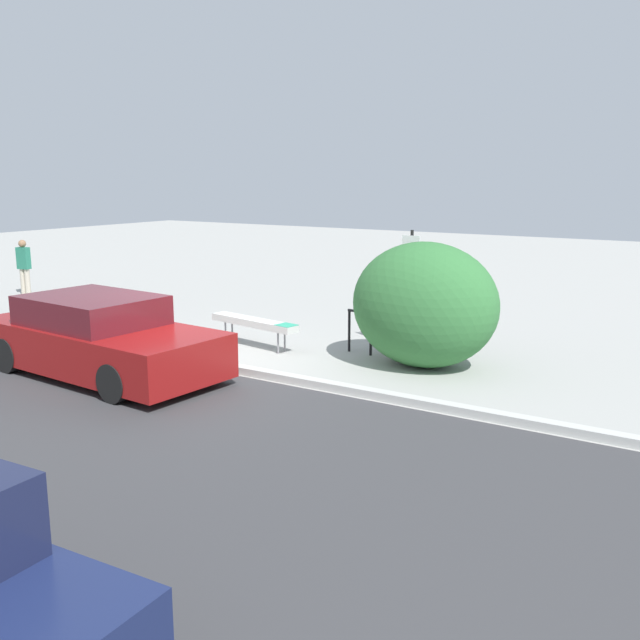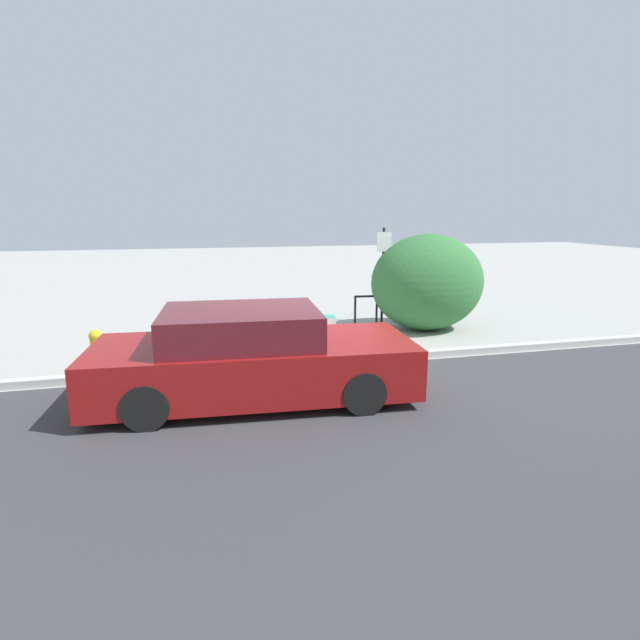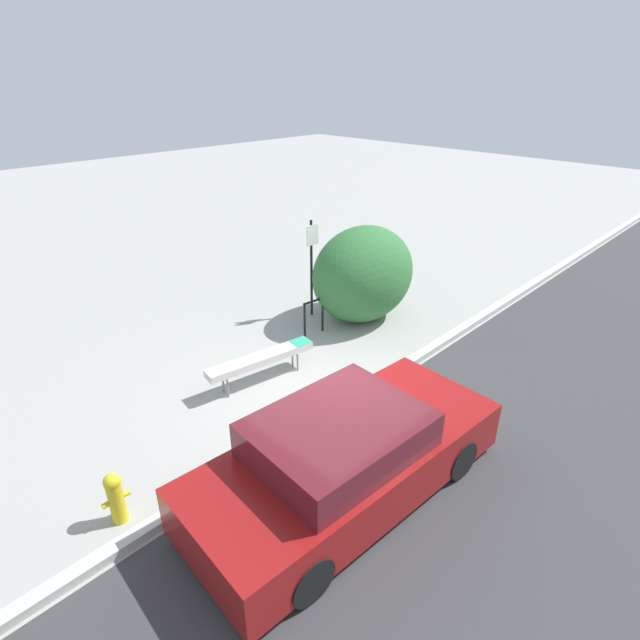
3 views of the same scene
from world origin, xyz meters
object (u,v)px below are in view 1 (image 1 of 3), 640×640
object	(u,v)px
bike_rack	(360,327)
parked_car_near	(99,338)
pedestrian	(24,266)
bench	(254,323)
fire_hydrant	(88,318)
sign_post	(411,279)

from	to	relation	value
bike_rack	parked_car_near	world-z (taller)	parked_car_near
parked_car_near	pedestrian	bearing A→B (deg)	155.35
bench	fire_hydrant	world-z (taller)	fire_hydrant
sign_post	parked_car_near	size ratio (longest dim) A/B	0.50
sign_post	fire_hydrant	size ratio (longest dim) A/B	3.01
bench	pedestrian	distance (m)	9.35
bike_rack	pedestrian	bearing A→B (deg)	175.77
fire_hydrant	parked_car_near	bearing A→B (deg)	-36.30
bench	parked_car_near	world-z (taller)	parked_car_near
bike_rack	parked_car_near	size ratio (longest dim) A/B	0.18
sign_post	bench	bearing A→B (deg)	-152.74
sign_post	fire_hydrant	distance (m)	6.66
sign_post	pedestrian	size ratio (longest dim) A/B	1.49
bike_rack	pedestrian	xyz separation A→B (m)	(-11.22, 0.83, 0.32)
fire_hydrant	bike_rack	bearing A→B (deg)	19.00
pedestrian	sign_post	bearing A→B (deg)	167.98
bike_rack	fire_hydrant	world-z (taller)	bike_rack
bike_rack	parked_car_near	xyz separation A→B (m)	(-2.99, -3.61, 0.12)
bench	pedestrian	bearing A→B (deg)	-179.90
sign_post	pedestrian	distance (m)	11.91
fire_hydrant	pedestrian	size ratio (longest dim) A/B	0.50
sign_post	pedestrian	bearing A→B (deg)	179.55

